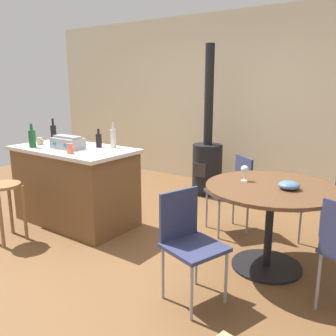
% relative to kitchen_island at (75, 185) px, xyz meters
% --- Properties ---
extents(ground_plane, '(8.80, 8.80, 0.00)m').
position_rel_kitchen_island_xyz_m(ground_plane, '(0.88, -0.11, -0.46)').
color(ground_plane, brown).
extents(back_wall, '(8.00, 0.10, 2.70)m').
position_rel_kitchen_island_xyz_m(back_wall, '(0.88, 2.60, 0.89)').
color(back_wall, beige).
rests_on(back_wall, ground_plane).
extents(kitchen_island, '(1.46, 0.80, 0.91)m').
position_rel_kitchen_island_xyz_m(kitchen_island, '(0.00, 0.00, 0.00)').
color(kitchen_island, brown).
rests_on(kitchen_island, ground_plane).
extents(wooden_stool, '(0.35, 0.35, 0.62)m').
position_rel_kitchen_island_xyz_m(wooden_stool, '(-0.19, -0.78, 0.01)').
color(wooden_stool, olive).
rests_on(wooden_stool, ground_plane).
extents(dining_table, '(1.14, 1.14, 0.77)m').
position_rel_kitchen_island_xyz_m(dining_table, '(2.27, 0.27, 0.14)').
color(dining_table, black).
rests_on(dining_table, ground_plane).
extents(folding_chair_near, '(0.52, 0.52, 0.86)m').
position_rel_kitchen_island_xyz_m(folding_chair_near, '(2.65, 1.00, 0.06)').
color(folding_chair_near, navy).
rests_on(folding_chair_near, ground_plane).
extents(folding_chair_far, '(0.56, 0.56, 0.85)m').
position_rel_kitchen_island_xyz_m(folding_chair_far, '(1.63, 0.85, 0.04)').
color(folding_chair_far, navy).
rests_on(folding_chair_far, ground_plane).
extents(folding_chair_left, '(0.50, 0.50, 0.85)m').
position_rel_kitchen_island_xyz_m(folding_chair_left, '(1.94, -0.55, 0.04)').
color(folding_chair_left, navy).
rests_on(folding_chair_left, ground_plane).
extents(wood_stove, '(0.44, 0.45, 2.17)m').
position_rel_kitchen_island_xyz_m(wood_stove, '(0.70, 1.91, 0.08)').
color(wood_stove, black).
rests_on(wood_stove, ground_plane).
extents(toolbox, '(0.37, 0.23, 0.15)m').
position_rel_kitchen_island_xyz_m(toolbox, '(-0.00, -0.07, 0.52)').
color(toolbox, gray).
rests_on(toolbox, kitchen_island).
extents(bottle_0, '(0.08, 0.08, 0.27)m').
position_rel_kitchen_island_xyz_m(bottle_0, '(-0.40, -0.25, 0.56)').
color(bottle_0, '#194C23').
rests_on(bottle_0, kitchen_island).
extents(bottle_1, '(0.07, 0.07, 0.30)m').
position_rel_kitchen_island_xyz_m(bottle_1, '(-0.45, 0.08, 0.57)').
color(bottle_1, black).
rests_on(bottle_1, kitchen_island).
extents(bottle_2, '(0.07, 0.07, 0.22)m').
position_rel_kitchen_island_xyz_m(bottle_2, '(0.23, 0.19, 0.53)').
color(bottle_2, black).
rests_on(bottle_2, kitchen_island).
extents(bottle_3, '(0.07, 0.07, 0.30)m').
position_rel_kitchen_island_xyz_m(bottle_3, '(0.39, 0.26, 0.57)').
color(bottle_3, '#B7B2AD').
rests_on(bottle_3, kitchen_island).
extents(cup_0, '(0.11, 0.07, 0.11)m').
position_rel_kitchen_island_xyz_m(cup_0, '(0.25, -0.24, 0.51)').
color(cup_0, '#DB6651').
rests_on(cup_0, kitchen_island).
extents(cup_1, '(0.11, 0.07, 0.08)m').
position_rel_kitchen_island_xyz_m(cup_1, '(-0.50, -0.08, 0.49)').
color(cup_1, tan).
rests_on(cup_1, kitchen_island).
extents(wine_glass, '(0.07, 0.07, 0.14)m').
position_rel_kitchen_island_xyz_m(wine_glass, '(2.00, 0.29, 0.42)').
color(wine_glass, silver).
rests_on(wine_glass, dining_table).
extents(serving_bowl, '(0.18, 0.18, 0.07)m').
position_rel_kitchen_island_xyz_m(serving_bowl, '(2.42, 0.26, 0.35)').
color(serving_bowl, '#4C7099').
rests_on(serving_bowl, dining_table).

